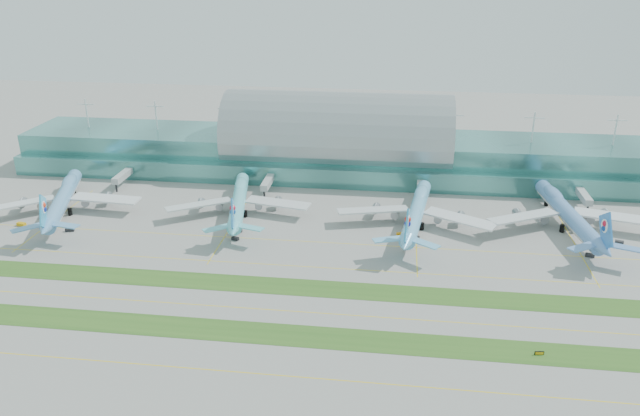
# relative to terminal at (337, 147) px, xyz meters

# --- Properties ---
(ground) EXTENTS (700.00, 700.00, 0.00)m
(ground) POSITION_rel_terminal_xyz_m (-0.01, -128.79, -14.23)
(ground) COLOR gray
(ground) RESTS_ON ground
(terminal) EXTENTS (340.00, 69.10, 36.00)m
(terminal) POSITION_rel_terminal_xyz_m (0.00, 0.00, 0.00)
(terminal) COLOR #3D7A75
(terminal) RESTS_ON ground
(grass_strip_near) EXTENTS (420.00, 12.00, 0.08)m
(grass_strip_near) POSITION_rel_terminal_xyz_m (-0.01, -156.79, -14.19)
(grass_strip_near) COLOR #2D591E
(grass_strip_near) RESTS_ON ground
(grass_strip_far) EXTENTS (420.00, 12.00, 0.08)m
(grass_strip_far) POSITION_rel_terminal_xyz_m (-0.01, -126.79, -14.19)
(grass_strip_far) COLOR #2D591E
(grass_strip_far) RESTS_ON ground
(taxiline_a) EXTENTS (420.00, 0.35, 0.01)m
(taxiline_a) POSITION_rel_terminal_xyz_m (-0.01, -176.79, -14.22)
(taxiline_a) COLOR yellow
(taxiline_a) RESTS_ON ground
(taxiline_b) EXTENTS (420.00, 0.35, 0.01)m
(taxiline_b) POSITION_rel_terminal_xyz_m (-0.01, -142.79, -14.22)
(taxiline_b) COLOR yellow
(taxiline_b) RESTS_ON ground
(taxiline_c) EXTENTS (420.00, 0.35, 0.01)m
(taxiline_c) POSITION_rel_terminal_xyz_m (-0.01, -110.79, -14.22)
(taxiline_c) COLOR yellow
(taxiline_c) RESTS_ON ground
(taxiline_d) EXTENTS (420.00, 0.35, 0.01)m
(taxiline_d) POSITION_rel_terminal_xyz_m (-0.01, -88.79, -14.22)
(taxiline_d) COLOR yellow
(taxiline_d) RESTS_ON ground
(airliner_a) EXTENTS (67.08, 77.87, 22.02)m
(airliner_a) POSITION_rel_terminal_xyz_m (-118.81, -71.29, -7.43)
(airliner_a) COLOR #5D99CD
(airliner_a) RESTS_ON ground
(airliner_b) EXTENTS (64.77, 74.38, 20.57)m
(airliner_b) POSITION_rel_terminal_xyz_m (-38.59, -63.01, -7.88)
(airliner_b) COLOR #62CBD8
(airliner_b) RESTS_ON ground
(airliner_c) EXTENTS (68.79, 78.65, 21.66)m
(airliner_c) POSITION_rel_terminal_xyz_m (41.31, -65.79, -7.54)
(airliner_c) COLOR #69BAE7
(airliner_c) RESTS_ON ground
(airliner_d) EXTENTS (71.76, 82.00, 22.58)m
(airliner_d) POSITION_rel_terminal_xyz_m (105.68, -60.62, -7.26)
(airliner_d) COLOR #5C8CCB
(airliner_d) RESTS_ON ground
(gse_a) EXTENTS (4.17, 2.43, 1.44)m
(gse_a) POSITION_rel_terminal_xyz_m (-129.57, -88.85, -13.51)
(gse_a) COLOR #CC960C
(gse_a) RESTS_ON ground
(gse_b) EXTENTS (3.87, 2.41, 1.36)m
(gse_b) POSITION_rel_terminal_xyz_m (-105.74, -91.66, -13.55)
(gse_b) COLOR black
(gse_b) RESTS_ON ground
(gse_c) EXTENTS (3.38, 2.52, 1.30)m
(gse_c) POSITION_rel_terminal_xyz_m (-33.25, -91.22, -13.58)
(gse_c) COLOR black
(gse_c) RESTS_ON ground
(gse_d) EXTENTS (3.49, 2.26, 1.46)m
(gse_d) POSITION_rel_terminal_xyz_m (-34.09, -83.11, -13.50)
(gse_d) COLOR black
(gse_d) RESTS_ON ground
(gse_e) EXTENTS (3.99, 2.56, 1.46)m
(gse_e) POSITION_rel_terminal_xyz_m (34.98, -78.50, -13.50)
(gse_e) COLOR orange
(gse_e) RESTS_ON ground
(gse_f) EXTENTS (4.04, 2.73, 1.78)m
(gse_f) POSITION_rel_terminal_xyz_m (40.64, -81.74, -13.34)
(gse_f) COLOR black
(gse_f) RESTS_ON ground
(gse_g) EXTENTS (3.69, 2.24, 1.40)m
(gse_g) POSITION_rel_terminal_xyz_m (108.63, -88.67, -13.53)
(gse_g) COLOR black
(gse_g) RESTS_ON ground
(gse_h) EXTENTS (3.68, 2.73, 1.57)m
(gse_h) POSITION_rel_terminal_xyz_m (123.59, -75.38, -13.44)
(gse_h) COLOR black
(gse_h) RESTS_ON ground
(taxiway_sign_east) EXTENTS (2.84, 0.70, 1.20)m
(taxiway_sign_east) POSITION_rel_terminal_xyz_m (76.32, -157.45, -13.63)
(taxiway_sign_east) COLOR black
(taxiway_sign_east) RESTS_ON ground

